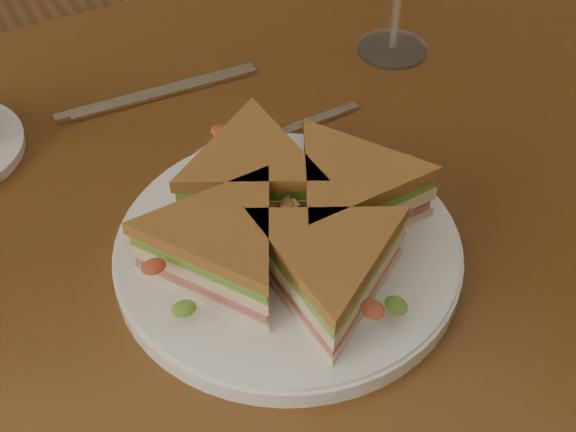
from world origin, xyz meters
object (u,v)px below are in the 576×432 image
Objects in this scene: sandwich_wedges at (288,220)px; spoon at (237,148)px; plate at (288,252)px; knife at (152,95)px; table at (235,298)px.

sandwich_wedges is 1.45× the size of spoon.
plate is 0.04m from sandwich_wedges.
knife is (-0.04, 0.12, -0.00)m from spoon.
knife is at bearing 93.97° from plate.
sandwich_wedges is at bearing -100.73° from spoon.
spoon is at bearing -68.15° from knife.
table is 5.57× the size of knife.
spoon is at bearing 81.45° from plate.
sandwich_wedges is (0.03, -0.06, 0.14)m from table.
plate is at bearing -82.60° from knife.
spoon is (0.02, 0.14, -0.04)m from sandwich_wedges.
sandwich_wedges is 0.15m from spoon.
table is 0.23m from knife.
sandwich_wedges reaches higher than plate.
plate reaches higher than table.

